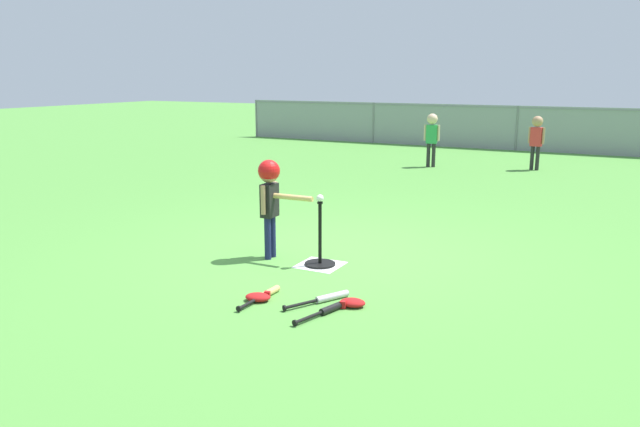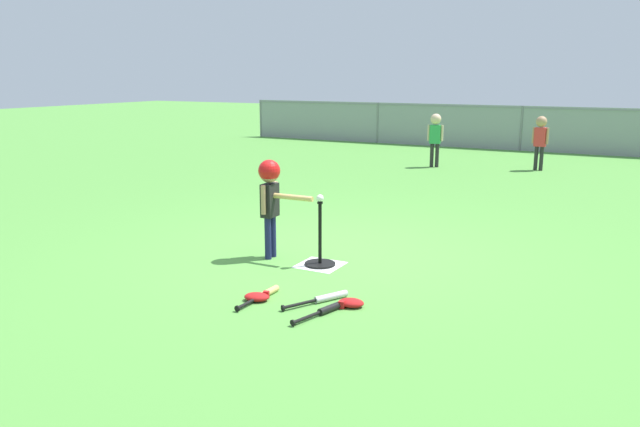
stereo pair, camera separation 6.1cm
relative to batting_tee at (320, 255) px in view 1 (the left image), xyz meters
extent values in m
plane|color=#51933D|center=(-0.06, 0.43, -0.11)|extent=(60.00, 60.00, 0.00)
cube|color=white|center=(0.00, 0.00, -0.10)|extent=(0.44, 0.44, 0.01)
cylinder|color=black|center=(0.00, 0.00, -0.09)|extent=(0.32, 0.32, 0.03)
cylinder|color=black|center=(0.00, 0.00, 0.24)|extent=(0.04, 0.04, 0.65)
cylinder|color=black|center=(0.00, 0.00, 0.56)|extent=(0.06, 0.06, 0.02)
sphere|color=white|center=(0.00, 0.00, 0.60)|extent=(0.07, 0.07, 0.07)
cylinder|color=#191E4C|center=(-0.60, 0.04, 0.12)|extent=(0.07, 0.07, 0.46)
cylinder|color=#191E4C|center=(-0.59, -0.06, 0.12)|extent=(0.07, 0.07, 0.46)
cube|color=black|center=(-0.60, -0.01, 0.53)|extent=(0.13, 0.21, 0.36)
cylinder|color=tan|center=(-0.60, 0.11, 0.55)|extent=(0.05, 0.05, 0.30)
cylinder|color=tan|center=(-0.59, -0.14, 0.55)|extent=(0.05, 0.05, 0.30)
sphere|color=tan|center=(-0.60, -0.01, 0.82)|extent=(0.20, 0.20, 0.20)
sphere|color=red|center=(-0.60, -0.01, 0.84)|extent=(0.23, 0.23, 0.23)
cylinder|color=#DBB266|center=(-0.39, -0.01, 0.58)|extent=(0.60, 0.07, 0.06)
cylinder|color=#262626|center=(0.97, 7.84, 0.14)|extent=(0.08, 0.08, 0.49)
cylinder|color=#262626|center=(0.86, 7.86, 0.14)|extent=(0.08, 0.08, 0.49)
cube|color=red|center=(0.91, 7.85, 0.58)|extent=(0.23, 0.16, 0.38)
cylinder|color=tan|center=(1.05, 7.83, 0.61)|extent=(0.05, 0.05, 0.33)
cylinder|color=tan|center=(0.78, 7.87, 0.61)|extent=(0.05, 0.05, 0.33)
sphere|color=tan|center=(0.91, 7.85, 0.89)|extent=(0.22, 0.22, 0.22)
cylinder|color=#262626|center=(-1.07, 7.31, 0.14)|extent=(0.08, 0.08, 0.50)
cylinder|color=#262626|center=(-1.18, 7.29, 0.14)|extent=(0.08, 0.08, 0.50)
cube|color=green|center=(-1.13, 7.30, 0.59)|extent=(0.24, 0.17, 0.39)
cylinder|color=beige|center=(-0.99, 7.32, 0.62)|extent=(0.06, 0.06, 0.34)
cylinder|color=beige|center=(-1.26, 7.28, 0.62)|extent=(0.06, 0.06, 0.34)
sphere|color=beige|center=(-1.13, 7.30, 0.91)|extent=(0.22, 0.22, 0.22)
cylinder|color=silver|center=(0.56, -0.85, -0.08)|extent=(0.21, 0.31, 0.06)
cylinder|color=black|center=(0.41, -1.13, -0.08)|extent=(0.18, 0.30, 0.03)
cylinder|color=black|center=(0.33, -1.28, -0.08)|extent=(0.05, 0.04, 0.05)
cylinder|color=#DBB266|center=(0.01, -1.03, -0.08)|extent=(0.07, 0.30, 0.06)
cylinder|color=black|center=(0.00, -1.32, -0.08)|extent=(0.04, 0.29, 0.03)
cylinder|color=black|center=(0.00, -1.47, -0.08)|extent=(0.05, 0.02, 0.05)
cylinder|color=black|center=(0.69, -1.07, -0.08)|extent=(0.14, 0.31, 0.06)
cylinder|color=black|center=(0.60, -1.37, -0.08)|extent=(0.11, 0.30, 0.03)
cylinder|color=black|center=(0.56, -1.51, -0.08)|extent=(0.05, 0.03, 0.05)
ellipsoid|color=#B21919|center=(0.79, -0.91, -0.07)|extent=(0.25, 0.20, 0.07)
cube|color=#B21919|center=(0.73, -0.99, -0.07)|extent=(0.06, 0.05, 0.06)
ellipsoid|color=#B21919|center=(0.00, -1.17, -0.07)|extent=(0.26, 0.22, 0.07)
cube|color=#B21919|center=(0.04, -1.08, -0.07)|extent=(0.06, 0.05, 0.06)
cylinder|color=slate|center=(-8.06, 11.14, 0.47)|extent=(0.06, 0.06, 1.15)
cylinder|color=slate|center=(-4.06, 11.14, 0.47)|extent=(0.06, 0.06, 1.15)
cylinder|color=slate|center=(-0.06, 11.14, 0.47)|extent=(0.06, 0.06, 1.15)
cube|color=gray|center=(-0.06, 11.14, 0.99)|extent=(16.00, 0.03, 0.03)
cube|color=gray|center=(-0.06, 11.14, 0.47)|extent=(16.00, 0.01, 1.15)
camera|label=1|loc=(2.83, -5.45, 1.83)|focal=34.76mm
camera|label=2|loc=(2.89, -5.42, 1.83)|focal=34.76mm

